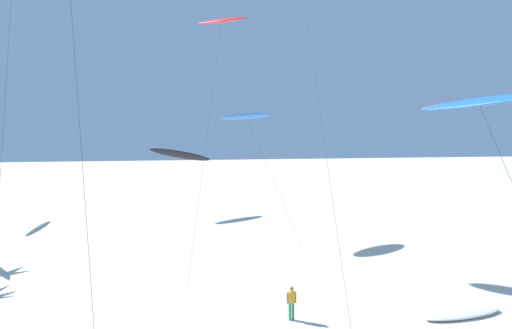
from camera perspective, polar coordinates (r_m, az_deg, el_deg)
The scene contains 6 objects.
flying_kite_0 at distance 19.61m, azimuth 24.84°, elevation 6.71°, with size 5.28×5.29×11.04m.
flying_kite_3 at distance 54.74m, azimuth -8.85°, elevation 1.15°, with size 7.30×6.58×7.90m.
flying_kite_4 at distance 38.10m, azimuth -4.09°, elevation 16.57°, with size 5.21×9.72×18.28m.
flying_kite_7 at distance 43.24m, azimuth -1.08°, elevation 5.68°, with size 6.03×10.88×11.22m.
grounded_kite_2 at distance 28.05m, azimuth 23.14°, elevation -15.86°, with size 4.77×1.92×0.26m.
person_near_left at distance 25.25m, azimuth 4.21°, elevation -15.84°, with size 0.51×0.21×1.72m.
Camera 1 is at (-1.00, -0.91, 9.59)m, focal length 33.88 mm.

